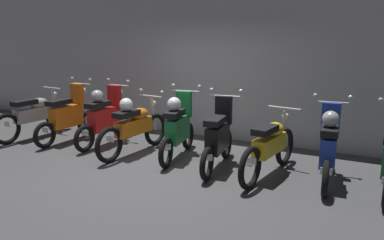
{
  "coord_description": "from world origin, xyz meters",
  "views": [
    {
      "loc": [
        3.22,
        -5.14,
        2.25
      ],
      "look_at": [
        0.32,
        0.71,
        0.75
      ],
      "focal_mm": 36.13,
      "sensor_mm": 36.0,
      "label": 1
    }
  ],
  "objects_px": {
    "motorbike_slot_7": "(328,146)",
    "motorbike_slot_5": "(218,137)",
    "motorbike_slot_4": "(178,127)",
    "motorbike_slot_1": "(68,116)",
    "motorbike_slot_2": "(105,117)",
    "motorbike_slot_6": "(270,146)",
    "motorbike_slot_0": "(34,115)",
    "motorbike_slot_3": "(134,126)"
  },
  "relations": [
    {
      "from": "motorbike_slot_0",
      "to": "motorbike_slot_6",
      "type": "height_order",
      "value": "same"
    },
    {
      "from": "motorbike_slot_4",
      "to": "motorbike_slot_6",
      "type": "relative_size",
      "value": 0.86
    },
    {
      "from": "motorbike_slot_0",
      "to": "motorbike_slot_3",
      "type": "bearing_deg",
      "value": 0.36
    },
    {
      "from": "motorbike_slot_4",
      "to": "motorbike_slot_7",
      "type": "xyz_separation_m",
      "value": [
        2.59,
        -0.03,
        0.0
      ]
    },
    {
      "from": "motorbike_slot_6",
      "to": "motorbike_slot_7",
      "type": "xyz_separation_m",
      "value": [
        0.86,
        0.13,
        0.08
      ]
    },
    {
      "from": "motorbike_slot_0",
      "to": "motorbike_slot_6",
      "type": "xyz_separation_m",
      "value": [
        5.18,
        -0.0,
        0.0
      ]
    },
    {
      "from": "motorbike_slot_5",
      "to": "motorbike_slot_2",
      "type": "bearing_deg",
      "value": 174.07
    },
    {
      "from": "motorbike_slot_1",
      "to": "motorbike_slot_3",
      "type": "height_order",
      "value": "motorbike_slot_1"
    },
    {
      "from": "motorbike_slot_5",
      "to": "motorbike_slot_7",
      "type": "distance_m",
      "value": 1.74
    },
    {
      "from": "motorbike_slot_4",
      "to": "motorbike_slot_6",
      "type": "xyz_separation_m",
      "value": [
        1.73,
        -0.16,
        -0.08
      ]
    },
    {
      "from": "motorbike_slot_5",
      "to": "motorbike_slot_6",
      "type": "xyz_separation_m",
      "value": [
        0.87,
        0.02,
        -0.04
      ]
    },
    {
      "from": "motorbike_slot_2",
      "to": "motorbike_slot_3",
      "type": "relative_size",
      "value": 0.86
    },
    {
      "from": "motorbike_slot_0",
      "to": "motorbike_slot_3",
      "type": "relative_size",
      "value": 1.0
    },
    {
      "from": "motorbike_slot_1",
      "to": "motorbike_slot_4",
      "type": "height_order",
      "value": "same"
    },
    {
      "from": "motorbike_slot_0",
      "to": "motorbike_slot_4",
      "type": "relative_size",
      "value": 1.16
    },
    {
      "from": "motorbike_slot_3",
      "to": "motorbike_slot_1",
      "type": "bearing_deg",
      "value": 177.13
    },
    {
      "from": "motorbike_slot_6",
      "to": "motorbike_slot_7",
      "type": "distance_m",
      "value": 0.87
    },
    {
      "from": "motorbike_slot_1",
      "to": "motorbike_slot_7",
      "type": "relative_size",
      "value": 1.0
    },
    {
      "from": "motorbike_slot_1",
      "to": "motorbike_slot_2",
      "type": "height_order",
      "value": "same"
    },
    {
      "from": "motorbike_slot_1",
      "to": "motorbike_slot_3",
      "type": "xyz_separation_m",
      "value": [
        1.73,
        -0.09,
        0.0
      ]
    },
    {
      "from": "motorbike_slot_0",
      "to": "motorbike_slot_4",
      "type": "distance_m",
      "value": 3.45
    },
    {
      "from": "motorbike_slot_2",
      "to": "motorbike_slot_4",
      "type": "relative_size",
      "value": 1.0
    },
    {
      "from": "motorbike_slot_1",
      "to": "motorbike_slot_2",
      "type": "xyz_separation_m",
      "value": [
        0.86,
        0.14,
        0.04
      ]
    },
    {
      "from": "motorbike_slot_4",
      "to": "motorbike_slot_1",
      "type": "bearing_deg",
      "value": -178.69
    },
    {
      "from": "motorbike_slot_0",
      "to": "motorbike_slot_2",
      "type": "bearing_deg",
      "value": 8.0
    },
    {
      "from": "motorbike_slot_7",
      "to": "motorbike_slot_5",
      "type": "bearing_deg",
      "value": -174.92
    },
    {
      "from": "motorbike_slot_3",
      "to": "motorbike_slot_5",
      "type": "xyz_separation_m",
      "value": [
        1.72,
        -0.04,
        -0.0
      ]
    },
    {
      "from": "motorbike_slot_4",
      "to": "motorbike_slot_7",
      "type": "bearing_deg",
      "value": -0.75
    },
    {
      "from": "motorbike_slot_0",
      "to": "motorbike_slot_2",
      "type": "xyz_separation_m",
      "value": [
        1.73,
        0.24,
        0.08
      ]
    },
    {
      "from": "motorbike_slot_2",
      "to": "motorbike_slot_7",
      "type": "xyz_separation_m",
      "value": [
        4.31,
        -0.11,
        0.0
      ]
    },
    {
      "from": "motorbike_slot_4",
      "to": "motorbike_slot_5",
      "type": "height_order",
      "value": "same"
    },
    {
      "from": "motorbike_slot_2",
      "to": "motorbike_slot_5",
      "type": "relative_size",
      "value": 1.0
    },
    {
      "from": "motorbike_slot_2",
      "to": "motorbike_slot_7",
      "type": "bearing_deg",
      "value": -1.52
    },
    {
      "from": "motorbike_slot_4",
      "to": "motorbike_slot_5",
      "type": "relative_size",
      "value": 1.0
    },
    {
      "from": "motorbike_slot_1",
      "to": "motorbike_slot_7",
      "type": "xyz_separation_m",
      "value": [
        5.17,
        0.03,
        0.04
      ]
    },
    {
      "from": "motorbike_slot_2",
      "to": "motorbike_slot_6",
      "type": "distance_m",
      "value": 3.46
    },
    {
      "from": "motorbike_slot_0",
      "to": "motorbike_slot_3",
      "type": "height_order",
      "value": "motorbike_slot_3"
    },
    {
      "from": "motorbike_slot_2",
      "to": "motorbike_slot_5",
      "type": "height_order",
      "value": "same"
    },
    {
      "from": "motorbike_slot_5",
      "to": "motorbike_slot_7",
      "type": "relative_size",
      "value": 1.0
    },
    {
      "from": "motorbike_slot_1",
      "to": "motorbike_slot_5",
      "type": "relative_size",
      "value": 1.0
    },
    {
      "from": "motorbike_slot_3",
      "to": "motorbike_slot_7",
      "type": "height_order",
      "value": "motorbike_slot_7"
    },
    {
      "from": "motorbike_slot_3",
      "to": "motorbike_slot_7",
      "type": "distance_m",
      "value": 3.45
    }
  ]
}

